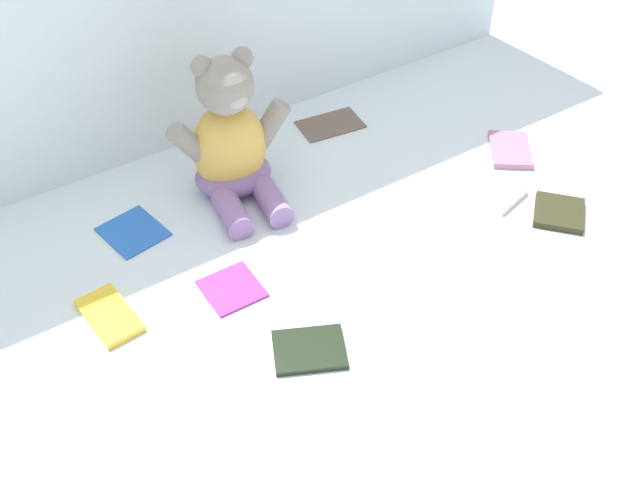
{
  "coord_description": "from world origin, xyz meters",
  "views": [
    {
      "loc": [
        -0.51,
        -0.9,
        0.98
      ],
      "look_at": [
        0.0,
        -0.1,
        0.1
      ],
      "focal_mm": 44.44,
      "sensor_mm": 36.0,
      "label": 1
    }
  ],
  "objects": [
    {
      "name": "book_case_7",
      "position": [
        -0.13,
        -0.03,
        0.0
      ],
      "size": [
        0.09,
        0.1,
        0.01
      ],
      "primitive_type": "cube",
      "rotation": [
        0.0,
        0.0,
        3.13
      ],
      "color": "purple",
      "rests_on": "ground_plane"
    },
    {
      "name": "book_case_0",
      "position": [
        0.53,
        -0.0,
        0.01
      ],
      "size": [
        0.13,
        0.14,
        0.01
      ],
      "primitive_type": "cube",
      "rotation": [
        0.0,
        0.0,
        2.51
      ],
      "color": "#AB678A",
      "rests_on": "ground_plane"
    },
    {
      "name": "book_case_5",
      "position": [
        0.28,
        0.28,
        0.0
      ],
      "size": [
        0.14,
        0.1,
        0.01
      ],
      "primitive_type": "cube",
      "rotation": [
        0.0,
        0.0,
        4.58
      ],
      "color": "brown",
      "rests_on": "ground_plane"
    },
    {
      "name": "book_case_2",
      "position": [
        -0.33,
        0.02,
        0.01
      ],
      "size": [
        0.08,
        0.13,
        0.01
      ],
      "primitive_type": "cube",
      "rotation": [
        0.0,
        0.0,
        3.23
      ],
      "color": "yellow",
      "rests_on": "ground_plane"
    },
    {
      "name": "ground_plane",
      "position": [
        0.0,
        0.0,
        0.0
      ],
      "size": [
        3.2,
        3.2,
        0.0
      ],
      "primitive_type": "plane",
      "color": "silver"
    },
    {
      "name": "teddy_bear",
      "position": [
        0.0,
        0.2,
        0.11
      ],
      "size": [
        0.24,
        0.23,
        0.29
      ],
      "rotation": [
        0.0,
        0.0,
        -0.16
      ],
      "color": "#E5B24C",
      "rests_on": "ground_plane"
    },
    {
      "name": "book_case_1",
      "position": [
        -0.22,
        0.19,
        0.0
      ],
      "size": [
        0.12,
        0.13,
        0.01
      ],
      "primitive_type": "cube",
      "rotation": [
        0.0,
        0.0,
        3.31
      ],
      "color": "blue",
      "rests_on": "ground_plane"
    },
    {
      "name": "book_case_3",
      "position": [
        0.47,
        -0.2,
        0.01
      ],
      "size": [
        0.13,
        0.13,
        0.01
      ],
      "primitive_type": "cube",
      "rotation": [
        0.0,
        0.0,
        0.74
      ],
      "color": "#2B2B17",
      "rests_on": "ground_plane"
    },
    {
      "name": "book_case_6",
      "position": [
        0.41,
        -0.07,
        0.01
      ],
      "size": [
        0.12,
        0.15,
        0.01
      ],
      "primitive_type": "cube",
      "rotation": [
        0.0,
        0.0,
        0.26
      ],
      "color": "white",
      "rests_on": "ground_plane"
    },
    {
      "name": "book_case_4",
      "position": [
        -0.1,
        -0.22,
        0.01
      ],
      "size": [
        0.14,
        0.13,
        0.01
      ],
      "primitive_type": "cube",
      "rotation": [
        0.0,
        0.0,
        4.27
      ],
      "color": "black",
      "rests_on": "ground_plane"
    }
  ]
}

